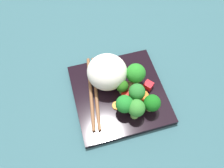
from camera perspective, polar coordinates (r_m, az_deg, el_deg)
ground_plane at (r=64.51cm, az=1.70°, el=-3.16°), size 110.00×110.00×2.00cm
square_plate at (r=62.94cm, az=1.74°, el=-2.42°), size 24.77×24.77×1.54cm
rice_mound at (r=60.36cm, az=-1.18°, el=2.90°), size 12.17×12.46×8.74cm
broccoli_floret_0 at (r=56.75cm, az=5.86°, el=-5.89°), size 4.28×4.28×5.89cm
broccoli_floret_1 at (r=60.53cm, az=5.72°, el=2.44°), size 5.04×5.04×7.13cm
broccoli_floret_2 at (r=60.00cm, az=2.37°, el=-0.31°), size 3.19×3.19×4.87cm
broccoli_floret_3 at (r=58.03cm, az=9.58°, el=-4.58°), size 4.16×4.16×5.62cm
broccoli_floret_4 at (r=58.49cm, az=5.99°, el=-1.93°), size 4.16×4.16×5.90cm
broccoli_floret_5 at (r=56.86cm, az=2.94°, el=-4.89°), size 4.39×4.39×5.88cm
carrot_slice_0 at (r=62.90cm, az=6.55°, el=-1.02°), size 3.02×3.02×0.69cm
carrot_slice_1 at (r=61.87cm, az=9.10°, el=-3.65°), size 2.77×2.77×0.41cm
carrot_slice_2 at (r=60.33cm, az=4.19°, el=-5.28°), size 3.01×3.01×0.57cm
carrot_slice_3 at (r=60.33cm, az=1.14°, el=-5.18°), size 3.26×3.26×0.42cm
carrot_slice_4 at (r=62.04cm, az=7.37°, el=-2.73°), size 3.18×3.18×0.56cm
pepper_chunk_0 at (r=60.18cm, az=7.04°, el=-5.37°), size 2.88×2.90×1.28cm
pepper_chunk_2 at (r=63.06cm, az=8.69°, el=-0.18°), size 2.97×2.96×1.87cm
pepper_chunk_3 at (r=60.60cm, az=3.35°, el=-2.98°), size 2.38×2.56×2.17cm
chicken_piece_0 at (r=62.48cm, az=4.11°, el=-0.40°), size 2.89×3.13×1.66cm
chopstick_pair at (r=62.05cm, az=-4.50°, el=-1.88°), size 21.52×4.28×0.88cm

